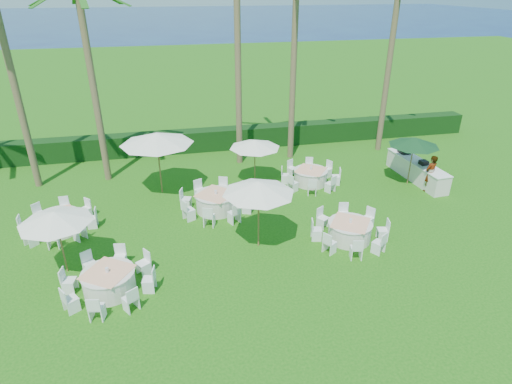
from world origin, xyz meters
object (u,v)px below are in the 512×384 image
Objects in this scene: umbrella_a at (55,217)px; umbrella_c at (157,139)px; banquet_table_a at (109,281)px; banquet_table_c at (350,231)px; umbrella_b at (259,187)px; banquet_table_e at (216,202)px; buffet_table at (416,169)px; staff_person at (430,174)px; umbrella_d at (255,144)px; banquet_table_d at (59,222)px; banquet_table_f at (311,176)px; umbrella_green at (414,142)px.

umbrella_c is (3.31, 5.55, 0.54)m from umbrella_a.
umbrella_c reaches higher than banquet_table_a.
banquet_table_c is 1.24× the size of umbrella_a.
umbrella_c is at bearing 122.35° from umbrella_b.
banquet_table_e is 0.73× the size of buffet_table.
umbrella_d is at bearing -35.87° from staff_person.
umbrella_d is 1.36× the size of staff_person.
banquet_table_a is 9.50m from umbrella_d.
banquet_table_e reaches higher than banquet_table_d.
banquet_table_e is 10.24m from buffet_table.
umbrella_c is 4.51m from umbrella_d.
banquet_table_e reaches higher than banquet_table_f.
umbrella_green is at bearing 4.24° from banquet_table_e.
banquet_table_c is 1.10× the size of umbrella_b.
umbrella_c is 1.85× the size of staff_person.
umbrella_b is at bearing -57.65° from umbrella_c.
umbrella_a reaches higher than staff_person.
umbrella_a is 0.98× the size of umbrella_d.
umbrella_c reaches higher than buffet_table.
banquet_table_e is at bearing -45.52° from umbrella_c.
banquet_table_a is 10.96m from banquet_table_f.
umbrella_green reaches higher than umbrella_a.
umbrella_b is at bearing 16.52° from banquet_table_a.
umbrella_c is at bearing 33.50° from banquet_table_d.
banquet_table_c is at bearing -92.37° from banquet_table_f.
umbrella_d is (1.04, 5.40, -0.35)m from umbrella_b.
banquet_table_f is at bearing 52.56° from umbrella_b.
umbrella_b is at bearing -155.53° from umbrella_green.
banquet_table_d is at bearing -17.45° from staff_person.
umbrella_b is (7.46, -2.74, 2.04)m from banquet_table_d.
banquet_table_d is 9.07m from umbrella_d.
banquet_table_f is at bearing 19.61° from banquet_table_e.
banquet_table_a is at bearing -157.95° from buffet_table.
buffet_table is at bearing -114.14° from staff_person.
staff_person is at bearing 0.42° from banquet_table_d.
banquet_table_a is 1.02× the size of banquet_table_d.
umbrella_green is at bearing -7.72° from umbrella_c.
banquet_table_d is 1.21× the size of umbrella_a.
banquet_table_e is at bearing -175.76° from umbrella_green.
banquet_table_a reaches higher than banquet_table_d.
banquet_table_a is at bearing -131.97° from umbrella_d.
umbrella_green reaches higher than banquet_table_d.
banquet_table_f is (8.91, 6.38, -0.01)m from banquet_table_a.
staff_person is (0.49, -0.95, -1.28)m from umbrella_green.
umbrella_c is at bearing 75.64° from banquet_table_a.
umbrella_green is at bearing -12.41° from banquet_table_f.
umbrella_b is (-3.49, 0.33, 2.03)m from banquet_table_c.
banquet_table_e reaches higher than banquet_table_a.
umbrella_a reaches higher than banquet_table_a.
banquet_table_e is at bearing 3.29° from banquet_table_d.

